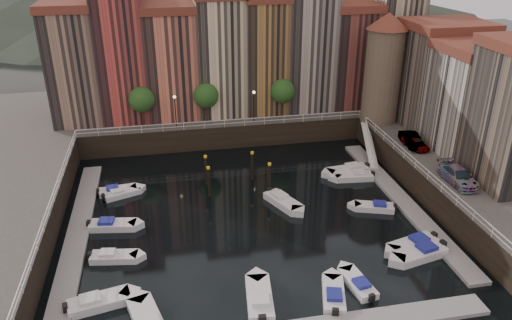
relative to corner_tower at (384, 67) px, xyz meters
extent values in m
plane|color=black|center=(-20.00, -14.50, -10.19)|extent=(200.00, 200.00, 0.00)
cube|color=black|center=(-20.00, 11.50, -8.69)|extent=(80.00, 20.00, 3.00)
cube|color=black|center=(8.00, -16.50, -8.69)|extent=(20.00, 36.00, 3.00)
cube|color=gray|center=(-36.20, -15.50, -10.02)|extent=(2.00, 28.00, 0.35)
cube|color=gray|center=(-3.80, -15.50, -10.02)|extent=(2.00, 28.00, 0.35)
cone|color=#2D382D|center=(-50.00, 95.50, -3.19)|extent=(80.00, 80.00, 14.00)
cube|color=#8B6C58|center=(-38.00, 9.00, -0.19)|extent=(6.00, 10.00, 14.00)
cube|color=maroon|center=(-38.00, 9.00, 7.31)|extent=(6.30, 10.30, 1.00)
cube|color=#B84039|center=(-32.10, 9.00, 0.81)|extent=(5.80, 10.00, 16.00)
cube|color=#D36E56|center=(-25.95, 9.00, -0.44)|extent=(6.50, 10.00, 13.50)
cube|color=maroon|center=(-25.95, 9.00, 6.81)|extent=(6.80, 10.30, 1.00)
cube|color=beige|center=(-19.60, 9.00, 0.31)|extent=(6.20, 10.00, 15.00)
cube|color=olive|center=(-13.70, 9.00, 0.06)|extent=(5.60, 10.00, 14.50)
cube|color=#A6968A|center=(-7.70, 9.00, 1.06)|extent=(6.40, 10.00, 16.50)
cube|color=brown|center=(-1.50, 9.00, -0.69)|extent=(6.00, 10.00, 13.00)
cube|color=maroon|center=(-1.50, 9.00, 6.31)|extent=(6.30, 10.30, 1.00)
cube|color=tan|center=(4.45, 9.00, 0.56)|extent=(5.90, 10.00, 15.50)
cube|color=#6D5F53|center=(6.50, -2.50, -1.19)|extent=(9.00, 8.00, 12.00)
cube|color=maroon|center=(6.50, -2.50, 5.31)|extent=(9.30, 8.30, 1.00)
cube|color=beige|center=(6.50, -10.50, -1.69)|extent=(9.00, 8.00, 11.00)
cube|color=maroon|center=(6.50, -10.50, 4.31)|extent=(9.30, 8.30, 1.00)
cylinder|color=#6B5B4C|center=(0.00, 0.00, -1.19)|extent=(4.60, 4.60, 12.00)
cone|color=maroon|center=(0.00, 0.00, 5.61)|extent=(5.20, 5.20, 2.00)
cylinder|color=black|center=(-30.00, 3.70, -5.99)|extent=(0.30, 0.30, 2.40)
sphere|color=#1E4719|center=(-30.00, 3.70, -3.59)|extent=(3.20, 3.20, 3.20)
cylinder|color=black|center=(-22.00, 3.70, -5.99)|extent=(0.30, 0.30, 2.40)
sphere|color=#1E4719|center=(-22.00, 3.70, -3.59)|extent=(3.20, 3.20, 3.20)
cylinder|color=black|center=(-12.00, 3.70, -5.99)|extent=(0.30, 0.30, 2.40)
sphere|color=#1E4719|center=(-12.00, 3.70, -3.59)|extent=(3.20, 3.20, 3.20)
cylinder|color=black|center=(-26.00, 2.70, -5.19)|extent=(0.12, 0.12, 4.00)
sphere|color=#FFD88C|center=(-26.00, 2.70, -3.19)|extent=(0.36, 0.36, 0.36)
cylinder|color=black|center=(-16.00, 2.70, -5.19)|extent=(0.12, 0.12, 4.00)
sphere|color=#FFD88C|center=(-16.00, 2.70, -3.19)|extent=(0.36, 0.36, 0.36)
cube|color=white|center=(-20.00, 1.50, -6.24)|extent=(36.00, 0.08, 0.08)
cube|color=white|center=(-20.00, 1.50, -6.69)|extent=(36.00, 0.06, 0.06)
cube|color=white|center=(-2.00, -15.50, -6.24)|extent=(0.08, 34.00, 0.08)
cube|color=white|center=(-2.00, -15.50, -6.69)|extent=(0.06, 34.00, 0.06)
cube|color=white|center=(-38.00, -15.50, -6.24)|extent=(0.08, 34.00, 0.08)
cube|color=white|center=(-38.00, -15.50, -6.69)|extent=(0.06, 34.00, 0.06)
cube|color=white|center=(-2.90, -4.50, -8.44)|extent=(2.78, 8.26, 2.81)
cube|color=white|center=(-2.90, -4.50, -7.94)|extent=(1.93, 8.32, 3.65)
cylinder|color=black|center=(-23.38, -10.58, -8.69)|extent=(0.32, 0.32, 3.60)
cylinder|color=yellow|center=(-23.38, -10.58, -6.84)|extent=(0.36, 0.36, 0.25)
cylinder|color=black|center=(-23.39, -7.72, -8.69)|extent=(0.32, 0.32, 3.60)
cylinder|color=yellow|center=(-23.39, -7.72, -6.84)|extent=(0.36, 0.36, 0.25)
cylinder|color=black|center=(-16.94, -10.91, -8.69)|extent=(0.32, 0.32, 3.60)
cylinder|color=yellow|center=(-16.94, -10.91, -6.84)|extent=(0.36, 0.36, 0.25)
cylinder|color=black|center=(-18.19, -7.70, -8.69)|extent=(0.32, 0.32, 3.60)
cylinder|color=yellow|center=(-18.19, -7.70, -6.84)|extent=(0.36, 0.36, 0.25)
cube|color=silver|center=(-33.37, -25.93, -9.88)|extent=(4.86, 2.71, 0.78)
cube|color=silver|center=(-33.98, -26.06, -9.41)|extent=(1.69, 1.53, 0.52)
cube|color=black|center=(-35.71, -26.44, -9.62)|extent=(0.47, 0.59, 0.73)
cube|color=silver|center=(-32.61, -20.23, -9.92)|extent=(4.15, 2.12, 0.67)
cube|color=silver|center=(-33.15, -20.15, -9.52)|extent=(1.41, 1.26, 0.45)
cube|color=black|center=(-34.66, -19.91, -9.70)|extent=(0.38, 0.49, 0.63)
cube|color=silver|center=(-33.04, -15.08, -9.90)|extent=(4.52, 2.30, 0.74)
cube|color=navy|center=(-33.62, -14.99, -9.46)|extent=(1.54, 1.37, 0.49)
cube|color=black|center=(-35.27, -14.73, -9.65)|extent=(0.41, 0.54, 0.69)
cube|color=silver|center=(-32.48, -8.70, -9.93)|extent=(4.11, 2.77, 0.65)
cube|color=silver|center=(-32.97, -8.89, -9.54)|extent=(1.52, 1.42, 0.44)
cube|color=black|center=(-34.35, -9.43, -9.71)|extent=(0.44, 0.52, 0.61)
cube|color=silver|center=(-32.96, -8.03, -9.93)|extent=(4.07, 1.96, 0.67)
cube|color=navy|center=(-33.49, -8.09, -9.53)|extent=(1.36, 1.21, 0.45)
cube|color=black|center=(-35.00, -8.27, -9.70)|extent=(0.36, 0.48, 0.62)
cube|color=silver|center=(-6.68, -24.92, -9.86)|extent=(5.13, 2.89, 0.82)
cube|color=navy|center=(-6.04, -24.78, -9.37)|extent=(1.79, 1.63, 0.55)
cube|color=black|center=(-4.22, -24.37, -9.59)|extent=(0.50, 0.62, 0.77)
cube|color=silver|center=(-6.63, -23.58, -9.88)|extent=(4.96, 2.96, 0.79)
cube|color=navy|center=(-6.02, -23.41, -9.40)|extent=(1.76, 1.61, 0.53)
cube|color=black|center=(-4.28, -22.94, -9.61)|extent=(0.50, 0.61, 0.74)
cube|color=silver|center=(-7.32, -16.59, -9.93)|extent=(4.17, 2.68, 0.66)
cube|color=navy|center=(-6.81, -16.76, -9.53)|extent=(1.52, 1.41, 0.44)
cube|color=black|center=(-5.39, -17.25, -9.71)|extent=(0.44, 0.52, 0.62)
cube|color=silver|center=(-6.91, -9.83, -9.90)|extent=(4.41, 2.04, 0.73)
cube|color=silver|center=(-6.33, -9.89, -9.47)|extent=(1.46, 1.29, 0.49)
cube|color=black|center=(-4.69, -10.04, -9.66)|extent=(0.38, 0.52, 0.68)
cube|color=silver|center=(-7.05, -8.31, -9.86)|extent=(5.02, 2.43, 0.82)
cube|color=silver|center=(-6.40, -8.24, -9.37)|extent=(1.68, 1.49, 0.55)
cube|color=black|center=(-4.54, -8.01, -9.59)|extent=(0.45, 0.59, 0.77)
cube|color=silver|center=(-21.44, -27.88, -9.86)|extent=(2.48, 5.13, 0.84)
cube|color=silver|center=(-21.52, -28.54, -9.35)|extent=(1.52, 1.72, 0.56)
cube|color=black|center=(-21.75, -30.44, -9.58)|extent=(0.60, 0.46, 0.79)
cube|color=silver|center=(-15.73, -28.47, -9.90)|extent=(2.76, 4.55, 0.73)
cube|color=navy|center=(-15.89, -29.03, -9.47)|extent=(1.49, 1.62, 0.48)
cube|color=black|center=(-16.35, -30.61, -9.66)|extent=(0.56, 0.46, 0.68)
cube|color=silver|center=(-13.42, -27.54, -9.92)|extent=(2.14, 4.15, 0.68)
cube|color=navy|center=(-13.33, -28.07, -9.52)|extent=(1.27, 1.42, 0.45)
cube|color=black|center=(-13.09, -29.59, -9.70)|extent=(0.49, 0.38, 0.63)
imported|color=gray|center=(0.42, -9.41, -6.55)|extent=(2.19, 4.02, 1.30)
imported|color=gray|center=(0.30, -8.67, -6.47)|extent=(1.82, 4.48, 1.45)
imported|color=gray|center=(0.45, -18.12, -6.43)|extent=(2.14, 5.26, 1.53)
cube|color=silver|center=(-16.10, -13.88, -9.88)|extent=(3.54, 4.94, 0.79)
cube|color=silver|center=(-16.36, -13.31, -9.41)|extent=(1.76, 1.86, 0.52)
cube|color=black|center=(-17.10, -11.68, -9.62)|extent=(0.63, 0.55, 0.73)
camera|label=1|loc=(-27.43, -57.15, 15.77)|focal=35.00mm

